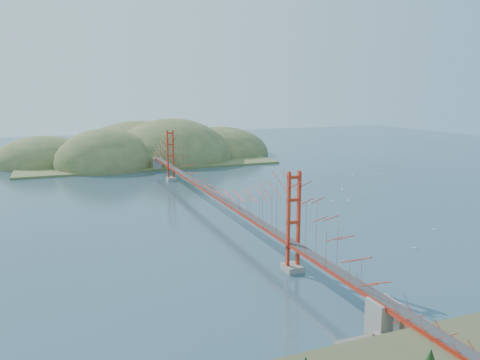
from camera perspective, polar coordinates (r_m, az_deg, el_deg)
name	(u,v)px	position (r m, az deg, el deg)	size (l,w,h in m)	color
ground	(211,210)	(81.80, -3.51, -3.70)	(320.00, 320.00, 0.00)	#304D61
bridge	(211,171)	(80.51, -3.60, 1.16)	(2.20, 94.40, 12.00)	gray
approach_viaduct	(436,344)	(38.29, 22.80, -17.93)	(1.40, 12.00, 3.38)	#AC2413
promontory	(402,351)	(41.60, 19.09, -19.06)	(9.00, 6.00, 0.24)	#59544C
fort	(400,339)	(42.03, 18.93, -17.87)	(3.70, 2.30, 1.75)	brown
far_headlands	(149,158)	(147.73, -11.00, 2.63)	(84.00, 58.00, 25.00)	olive
sailboat_4	(365,194)	(97.14, 14.96, -1.65)	(0.53, 0.53, 0.57)	white
sailboat_3	(273,177)	(112.47, 4.00, 0.37)	(0.71, 0.71, 0.75)	white
sailboat_7	(274,182)	(106.53, 4.13, -0.23)	(0.62, 0.62, 0.67)	white
sailboat_0	(348,200)	(91.15, 13.09, -2.37)	(0.46, 0.52, 0.59)	white
sailboat_9	(379,174)	(121.80, 16.57, 0.73)	(0.47, 0.49, 0.56)	white
sailboat_1	(310,204)	(86.78, 8.58, -2.86)	(0.63, 0.63, 0.66)	white
sailboat_15	(289,165)	(131.30, 6.02, 1.82)	(0.54, 0.54, 0.58)	white
sailboat_5	(342,189)	(100.72, 12.36, -1.09)	(0.46, 0.56, 0.65)	white
sailboat_11	(390,179)	(115.20, 17.85, 0.11)	(0.56, 0.56, 0.59)	white
sailboat_16	(292,197)	(91.63, 6.31, -2.08)	(0.62, 0.62, 0.65)	white
sailboat_12	(250,180)	(108.71, 1.18, 0.02)	(0.56, 0.51, 0.63)	white
sailboat_6	(435,229)	(75.92, 22.64, -5.57)	(0.56, 0.56, 0.59)	white
sailboat_14	(332,201)	(89.78, 11.20, -2.48)	(0.56, 0.62, 0.70)	white
sailboat_10	(414,248)	(66.36, 20.49, -7.72)	(0.57, 0.57, 0.61)	white
sailboat_8	(353,175)	(117.88, 13.59, 0.56)	(0.60, 0.58, 0.68)	white
sailboat_extra_0	(311,203)	(87.39, 8.71, -2.77)	(0.61, 0.61, 0.68)	white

